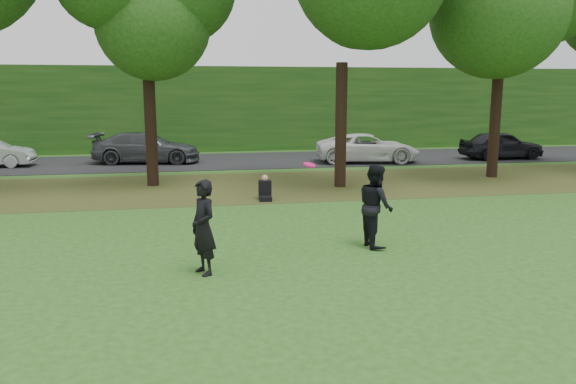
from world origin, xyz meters
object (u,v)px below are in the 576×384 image
(frisbee, at_px, (309,165))
(seated_person, at_px, (265,190))
(player_left, at_px, (203,228))
(player_right, at_px, (376,206))

(frisbee, xyz_separation_m, seated_person, (-0.00, 6.63, -1.73))
(frisbee, bearing_deg, player_left, -161.10)
(player_left, relative_size, player_right, 0.98)
(player_left, relative_size, frisbee, 5.06)
(player_right, bearing_deg, frisbee, 104.37)
(player_left, distance_m, player_right, 4.23)
(player_right, bearing_deg, player_left, 105.68)
(player_left, bearing_deg, seated_person, 137.22)
(player_left, height_order, frisbee, frisbee)
(frisbee, distance_m, seated_person, 6.85)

